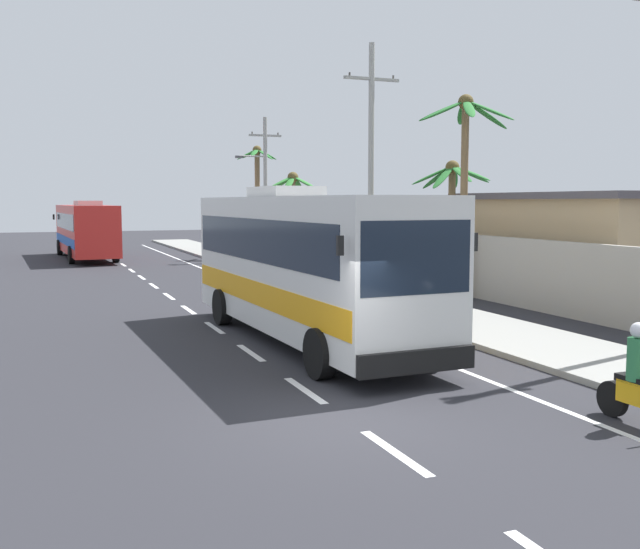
# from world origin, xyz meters

# --- Properties ---
(ground_plane) EXTENTS (160.00, 160.00, 0.00)m
(ground_plane) POSITION_xyz_m (0.00, 0.00, 0.00)
(ground_plane) COLOR #28282D
(sidewalk_kerb) EXTENTS (3.20, 90.00, 0.14)m
(sidewalk_kerb) POSITION_xyz_m (6.80, 10.00, 0.07)
(sidewalk_kerb) COLOR gray
(sidewalk_kerb) RESTS_ON ground
(lane_markings) EXTENTS (3.81, 71.51, 0.01)m
(lane_markings) POSITION_xyz_m (2.22, 14.90, 0.00)
(lane_markings) COLOR white
(lane_markings) RESTS_ON ground
(boundary_wall) EXTENTS (0.24, 60.00, 2.34)m
(boundary_wall) POSITION_xyz_m (10.60, 14.00, 1.17)
(boundary_wall) COLOR #9E998E
(boundary_wall) RESTS_ON ground
(coach_bus_foreground) EXTENTS (3.23, 11.07, 3.96)m
(coach_bus_foreground) POSITION_xyz_m (1.70, 6.53, 2.06)
(coach_bus_foreground) COLOR silver
(coach_bus_foreground) RESTS_ON ground
(coach_bus_far_lane) EXTENTS (3.36, 11.76, 3.62)m
(coach_bus_far_lane) POSITION_xyz_m (-1.62, 36.38, 1.88)
(coach_bus_far_lane) COLOR red
(coach_bus_far_lane) RESTS_ON ground
(pedestrian_near_kerb) EXTENTS (0.36, 0.36, 1.78)m
(pedestrian_near_kerb) POSITION_xyz_m (6.52, 20.22, 1.08)
(pedestrian_near_kerb) COLOR #2D7A47
(pedestrian_near_kerb) RESTS_ON sidewalk_kerb
(utility_pole_mid) EXTENTS (2.48, 0.24, 10.01)m
(utility_pole_mid) POSITION_xyz_m (8.43, 16.60, 5.22)
(utility_pole_mid) COLOR #9E9E99
(utility_pole_mid) RESTS_ON ground
(utility_pole_far) EXTENTS (2.86, 0.24, 8.60)m
(utility_pole_far) POSITION_xyz_m (8.44, 31.38, 4.58)
(utility_pole_far) COLOR #9E9E99
(utility_pole_far) RESTS_ON ground
(palm_nearest) EXTENTS (3.62, 3.50, 7.43)m
(palm_nearest) POSITION_xyz_m (10.04, 12.11, 5.45)
(palm_nearest) COLOR brown
(palm_nearest) RESTS_ON ground
(palm_second) EXTENTS (2.69, 2.31, 5.08)m
(palm_second) POSITION_xyz_m (7.75, 24.32, 3.79)
(palm_second) COLOR brown
(palm_second) RESTS_ON ground
(palm_third) EXTENTS (3.20, 3.23, 5.22)m
(palm_third) POSITION_xyz_m (11.09, 14.57, 3.88)
(palm_third) COLOR brown
(palm_third) RESTS_ON ground
(palm_fourth) EXTENTS (2.61, 2.60, 7.08)m
(palm_fourth) POSITION_xyz_m (8.64, 33.57, 4.80)
(palm_fourth) COLOR brown
(palm_fourth) RESTS_ON ground
(roadside_building) EXTENTS (11.38, 9.85, 3.89)m
(roadside_building) POSITION_xyz_m (17.04, 10.63, 1.96)
(roadside_building) COLOR tan
(roadside_building) RESTS_ON ground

